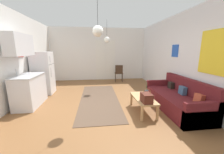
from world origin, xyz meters
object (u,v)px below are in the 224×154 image
Objects in this scene: bamboo_vase at (146,93)px; accent_chair at (119,72)px; pendant_lamp_near at (98,31)px; refrigerator at (43,73)px; pendant_lamp_far at (107,40)px; handbag at (146,98)px; couch at (178,99)px; coffee_table at (143,99)px.

bamboo_vase is 0.45× the size of accent_chair.
pendant_lamp_near is at bearing -169.97° from bamboo_vase.
refrigerator is 2.73m from pendant_lamp_far.
accent_chair reaches higher than handbag.
pendant_lamp_near reaches higher than bamboo_vase.
pendant_lamp_near is (-2.20, -0.23, 1.76)m from couch.
couch is 2.83m from pendant_lamp_near.
handbag is 0.39× the size of pendant_lamp_far.
couch is 1.18m from handbag.
coffee_table is 1.16× the size of pendant_lamp_far.
coffee_table is 3.47m from accent_chair.
refrigerator is at bearing 134.03° from pendant_lamp_near.
coffee_table is 2.59× the size of bamboo_vase.
accent_chair is at bearing 90.10° from handbag.
pendant_lamp_near is at bearing -45.97° from refrigerator.
pendant_lamp_far reaches higher than handbag.
accent_chair is (-0.05, 3.47, 0.15)m from coffee_table.
accent_chair is at bearing 60.29° from pendant_lamp_far.
coffee_table is 1.16× the size of accent_chair.
bamboo_vase is 2.78m from pendant_lamp_far.
coffee_table is 0.37m from handbag.
bamboo_vase is at bearing 69.12° from handbag.
pendant_lamp_near reaches higher than accent_chair.
coffee_table is (-1.04, -0.08, 0.07)m from couch.
pendant_lamp_far is (-1.80, 2.14, 1.75)m from couch.
couch is 0.95m from bamboo_vase.
couch is at bearing 114.97° from accent_chair.
couch is 3.30m from pendant_lamp_far.
bamboo_vase reaches higher than handbag.
refrigerator is 3.16m from pendant_lamp_near.
pendant_lamp_near is (-1.11, -3.62, 1.54)m from accent_chair.
pendant_lamp_near is at bearing -174.10° from couch.
pendant_lamp_far is at bearing 108.99° from coffee_table.
bamboo_vase is at bearing 35.08° from coffee_table.
accent_chair is (-0.16, 3.39, 0.01)m from bamboo_vase.
pendant_lamp_near is at bearing 80.09° from accent_chair.
couch is 2.39× the size of accent_chair.
pendant_lamp_near is at bearing -172.76° from coffee_table.
pendant_lamp_far is (2.42, 0.28, 1.24)m from refrigerator.
couch is 1.33× the size of refrigerator.
refrigerator is at bearing -173.47° from pendant_lamp_far.
pendant_lamp_far is at bearing 67.42° from accent_chair.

